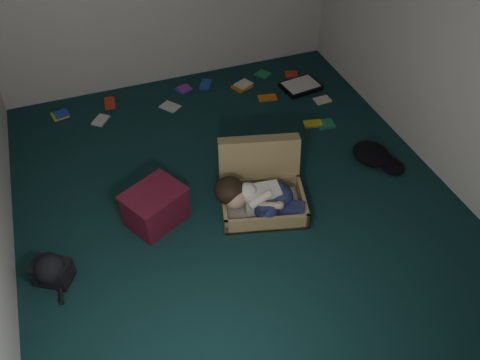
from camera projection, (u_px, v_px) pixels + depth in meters
floor at (235, 197)px, 4.84m from camera, size 4.50×4.50×0.00m
wall_front at (393, 318)px, 2.41m from camera, size 4.50×0.00×4.50m
wall_right at (447, 36)px, 4.46m from camera, size 0.00×4.50×4.50m
suitcase at (261, 186)px, 4.71m from camera, size 0.92×0.90×0.56m
person at (259, 198)px, 4.53m from camera, size 0.77×0.54×0.34m
maroon_bin at (155, 207)px, 4.50m from camera, size 0.64×0.59×0.35m
backpack at (52, 271)px, 4.07m from camera, size 0.47×0.44×0.22m
clothing_pile at (389, 155)px, 5.17m from camera, size 0.56×0.51×0.15m
paper_tray at (301, 86)px, 6.18m from camera, size 0.48×0.39×0.06m
book_scatter at (226, 99)px, 6.03m from camera, size 3.13×1.46×0.02m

